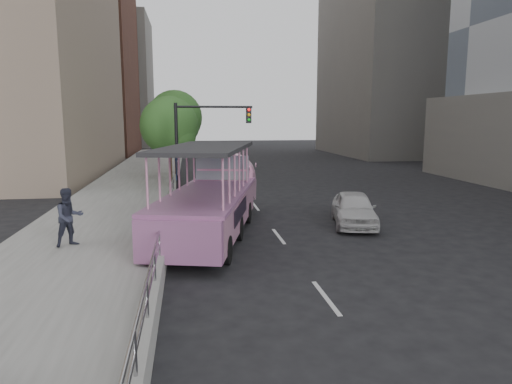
{
  "coord_description": "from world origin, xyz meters",
  "views": [
    {
      "loc": [
        -2.28,
        -12.34,
        4.38
      ],
      "look_at": [
        0.04,
        3.28,
        1.83
      ],
      "focal_mm": 32.0,
      "sensor_mm": 36.0,
      "label": 1
    }
  ],
  "objects": [
    {
      "name": "duck_boat",
      "position": [
        -1.36,
        5.07,
        1.27
      ],
      "size": [
        4.85,
        10.6,
        3.43
      ],
      "color": "black",
      "rests_on": "ground"
    },
    {
      "name": "car",
      "position": [
        4.44,
        5.35,
        0.7
      ],
      "size": [
        2.57,
        4.35,
        1.39
      ],
      "primitive_type": "imported",
      "rotation": [
        0.0,
        0.0,
        -0.24
      ],
      "color": "silver",
      "rests_on": "ground"
    },
    {
      "name": "kerb_wall",
      "position": [
        -3.12,
        2.0,
        0.48
      ],
      "size": [
        0.24,
        30.0,
        0.36
      ],
      "primitive_type": "cube",
      "color": "#969691",
      "rests_on": "sidewalk"
    },
    {
      "name": "ground",
      "position": [
        0.0,
        0.0,
        0.0
      ],
      "size": [
        160.0,
        160.0,
        0.0
      ],
      "primitive_type": "plane",
      "color": "black"
    },
    {
      "name": "street_tree_near",
      "position": [
        -3.3,
        15.93,
        3.82
      ],
      "size": [
        3.52,
        3.52,
        5.72
      ],
      "color": "#3C2A1B",
      "rests_on": "ground"
    },
    {
      "name": "midrise_brick",
      "position": [
        -18.0,
        48.0,
        13.0
      ],
      "size": [
        18.0,
        16.0,
        26.0
      ],
      "primitive_type": "cube",
      "color": "brown",
      "rests_on": "ground"
    },
    {
      "name": "parking_sign",
      "position": [
        -2.76,
        6.04,
        1.82
      ],
      "size": [
        0.09,
        0.66,
        2.92
      ],
      "color": "black",
      "rests_on": "ground"
    },
    {
      "name": "traffic_signal",
      "position": [
        -1.7,
        12.5,
        3.5
      ],
      "size": [
        4.2,
        0.32,
        5.2
      ],
      "color": "black",
      "rests_on": "ground"
    },
    {
      "name": "midrise_stone_a",
      "position": [
        26.0,
        42.0,
        16.0
      ],
      "size": [
        20.0,
        20.0,
        32.0
      ],
      "primitive_type": "cube",
      "color": "slate",
      "rests_on": "ground"
    },
    {
      "name": "street_tree_far",
      "position": [
        -3.1,
        21.93,
        4.31
      ],
      "size": [
        3.97,
        3.97,
        6.45
      ],
      "color": "#3C2A1B",
      "rests_on": "ground"
    },
    {
      "name": "pedestrian_mid",
      "position": [
        -6.13,
        2.71,
        1.24
      ],
      "size": [
        1.16,
        1.1,
        1.88
      ],
      "primitive_type": "imported",
      "rotation": [
        0.0,
        0.0,
        0.59
      ],
      "color": "#282B3A",
      "rests_on": "sidewalk"
    },
    {
      "name": "midrise_stone_b",
      "position": [
        -16.0,
        64.0,
        10.0
      ],
      "size": [
        16.0,
        14.0,
        20.0
      ],
      "primitive_type": "cube",
      "color": "slate",
      "rests_on": "ground"
    },
    {
      "name": "sidewalk",
      "position": [
        -5.75,
        10.0,
        0.15
      ],
      "size": [
        5.5,
        80.0,
        0.3
      ],
      "primitive_type": "cube",
      "color": "#9B9A95",
      "rests_on": "ground"
    },
    {
      "name": "guardrail",
      "position": [
        -3.12,
        2.0,
        1.14
      ],
      "size": [
        0.07,
        22.0,
        0.71
      ],
      "color": "#A2A2A6",
      "rests_on": "kerb_wall"
    }
  ]
}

